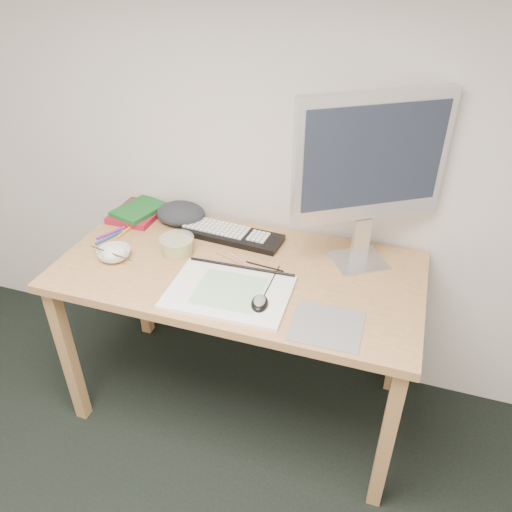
{
  "coord_description": "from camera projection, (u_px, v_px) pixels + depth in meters",
  "views": [
    {
      "loc": [
        0.8,
        -0.05,
        1.84
      ],
      "look_at": [
        0.32,
        1.42,
        0.83
      ],
      "focal_mm": 35.0,
      "sensor_mm": 36.0,
      "label": 1
    }
  ],
  "objects": [
    {
      "name": "fruit_tub",
      "position": [
        177.0,
        245.0,
        2.0
      ],
      "size": [
        0.14,
        0.14,
        0.07
      ],
      "primitive_type": "cylinder",
      "rotation": [
        0.0,
        0.0,
        0.04
      ],
      "color": "gold",
      "rests_on": "desk"
    },
    {
      "name": "pencil_pink",
      "position": [
        246.0,
        263.0,
        1.95
      ],
      "size": [
        0.17,
        0.1,
        0.01
      ],
      "primitive_type": "cylinder",
      "rotation": [
        0.0,
        1.57,
        -0.51
      ],
      "color": "pink",
      "rests_on": "desk"
    },
    {
      "name": "book_green",
      "position": [
        139.0,
        209.0,
        2.25
      ],
      "size": [
        0.21,
        0.25,
        0.02
      ],
      "primitive_type": "cube",
      "rotation": [
        0.0,
        0.0,
        -0.28
      ],
      "color": "#175D22",
      "rests_on": "book_red"
    },
    {
      "name": "mouse",
      "position": [
        260.0,
        301.0,
        1.71
      ],
      "size": [
        0.08,
        0.11,
        0.03
      ],
      "primitive_type": "ellipsoid",
      "rotation": [
        0.0,
        0.0,
        0.2
      ],
      "color": "black",
      "rests_on": "sketchpad"
    },
    {
      "name": "chopsticks",
      "position": [
        111.0,
        253.0,
        1.93
      ],
      "size": [
        0.21,
        0.06,
        0.02
      ],
      "primitive_type": "cylinder",
      "rotation": [
        0.0,
        1.57,
        -0.2
      ],
      "color": "silver",
      "rests_on": "rice_bowl"
    },
    {
      "name": "book_red",
      "position": [
        139.0,
        212.0,
        2.28
      ],
      "size": [
        0.2,
        0.27,
        0.03
      ],
      "primitive_type": "cube",
      "rotation": [
        0.0,
        0.0,
        -0.01
      ],
      "color": "maroon",
      "rests_on": "desk"
    },
    {
      "name": "mousepad",
      "position": [
        327.0,
        326.0,
        1.64
      ],
      "size": [
        0.24,
        0.22,
        0.0
      ],
      "primitive_type": "cube",
      "rotation": [
        0.0,
        0.0,
        0.02
      ],
      "color": "gray",
      "rests_on": "desk"
    },
    {
      "name": "cloth_lump",
      "position": [
        181.0,
        214.0,
        2.22
      ],
      "size": [
        0.21,
        0.19,
        0.08
      ],
      "primitive_type": "ellipsoid",
      "rotation": [
        0.0,
        0.0,
        -0.21
      ],
      "color": "#24272C",
      "rests_on": "desk"
    },
    {
      "name": "sketchpad",
      "position": [
        229.0,
        292.0,
        1.79
      ],
      "size": [
        0.44,
        0.32,
        0.01
      ],
      "primitive_type": "cube",
      "rotation": [
        0.0,
        0.0,
        0.03
      ],
      "color": "white",
      "rests_on": "desk"
    },
    {
      "name": "desk",
      "position": [
        239.0,
        285.0,
        1.97
      ],
      "size": [
        1.4,
        0.7,
        0.75
      ],
      "color": "tan",
      "rests_on": "ground"
    },
    {
      "name": "marker_orange",
      "position": [
        126.0,
        231.0,
        2.15
      ],
      "size": [
        0.02,
        0.13,
        0.01
      ],
      "primitive_type": "cylinder",
      "rotation": [
        0.0,
        1.57,
        1.48
      ],
      "color": "orange",
      "rests_on": "desk"
    },
    {
      "name": "monitor",
      "position": [
        371.0,
        163.0,
        1.74
      ],
      "size": [
        0.5,
        0.34,
        0.66
      ],
      "rotation": [
        0.0,
        0.0,
        0.57
      ],
      "color": "silver",
      "rests_on": "desk"
    },
    {
      "name": "pencil_black",
      "position": [
        265.0,
        266.0,
        1.93
      ],
      "size": [
        0.16,
        0.02,
        0.01
      ],
      "primitive_type": "cylinder",
      "rotation": [
        0.0,
        1.57,
        -0.11
      ],
      "color": "black",
      "rests_on": "desk"
    },
    {
      "name": "marker_purple",
      "position": [
        111.0,
        233.0,
        2.14
      ],
      "size": [
        0.07,
        0.13,
        0.01
      ],
      "primitive_type": "cylinder",
      "rotation": [
        0.0,
        1.57,
        1.1
      ],
      "color": "purple",
      "rests_on": "desk"
    },
    {
      "name": "keyboard",
      "position": [
        231.0,
        235.0,
        2.11
      ],
      "size": [
        0.45,
        0.18,
        0.03
      ],
      "primitive_type": "cube",
      "rotation": [
        0.0,
        0.0,
        -0.08
      ],
      "color": "black",
      "rests_on": "desk"
    },
    {
      "name": "marker_blue",
      "position": [
        109.0,
        238.0,
        2.1
      ],
      "size": [
        0.06,
        0.13,
        0.01
      ],
      "primitive_type": "cylinder",
      "rotation": [
        0.0,
        1.57,
        1.19
      ],
      "color": "#1E44A3",
      "rests_on": "desk"
    },
    {
      "name": "rice_bowl",
      "position": [
        114.0,
        254.0,
        1.97
      ],
      "size": [
        0.15,
        0.15,
        0.04
      ],
      "primitive_type": "imported",
      "rotation": [
        0.0,
        0.0,
        -0.2
      ],
      "color": "white",
      "rests_on": "desk"
    },
    {
      "name": "pencil_tan",
      "position": [
        234.0,
        260.0,
        1.96
      ],
      "size": [
        0.18,
        0.08,
        0.01
      ],
      "primitive_type": "cylinder",
      "rotation": [
        0.0,
        1.57,
        -0.38
      ],
      "color": "#A28755",
      "rests_on": "desk"
    }
  ]
}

